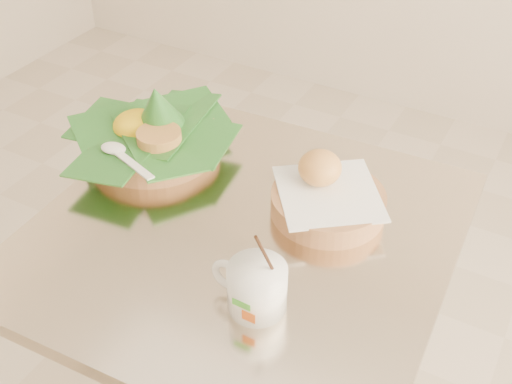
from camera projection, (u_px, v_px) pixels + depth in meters
The scene contains 4 objects.
cafe_table at pixel (245, 314), 1.25m from camera, with size 0.73×0.73×0.75m.
rice_basket at pixel (153, 132), 1.28m from camera, with size 0.33×0.33×0.16m.
bread_basket at pixel (327, 196), 1.13m from camera, with size 0.24×0.24×0.11m.
coffee_mug at pixel (256, 286), 0.95m from camera, with size 0.12×0.09×0.16m.
Camera 1 is at (0.62, -0.73, 1.49)m, focal length 45.00 mm.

